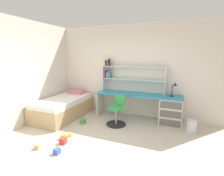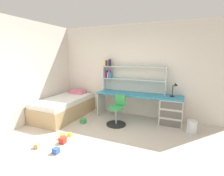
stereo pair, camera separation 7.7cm
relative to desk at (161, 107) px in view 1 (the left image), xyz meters
name	(u,v)px [view 1 (the left image)]	position (x,y,z in m)	size (l,w,h in m)	color
ground_plane	(89,155)	(-1.05, -2.11, -0.43)	(5.44, 5.83, 0.02)	beige
room_shell	(72,73)	(-2.21, -0.93, 0.94)	(5.44, 5.83, 2.72)	silver
desk	(161,107)	(0.00, 0.00, 0.00)	(2.39, 0.57, 0.75)	teal
bookshelf_hutch	(125,73)	(-1.12, 0.17, 0.87)	(1.87, 0.22, 0.96)	silver
desk_lamp	(175,87)	(0.30, 0.03, 0.58)	(0.20, 0.17, 0.38)	black
swivel_chair	(117,113)	(-1.07, -0.60, -0.11)	(0.52, 0.52, 0.79)	black
bed_platform	(64,107)	(-2.75, -0.65, -0.14)	(1.01, 1.90, 0.70)	tan
waste_bin	(192,126)	(0.75, -0.38, -0.27)	(0.23, 0.23, 0.31)	silver
toy_block_red_0	(63,141)	(-1.74, -1.97, -0.36)	(0.12, 0.12, 0.12)	red
toy_block_green_1	(83,121)	(-1.94, -0.89, -0.36)	(0.13, 0.13, 0.13)	#479E51
toy_block_yellow_2	(70,135)	(-1.80, -1.65, -0.38)	(0.08, 0.08, 0.08)	gold
toy_block_blue_3	(57,151)	(-1.61, -2.32, -0.37)	(0.11, 0.11, 0.11)	#3860B7
toy_block_natural_4	(37,147)	(-2.09, -2.33, -0.38)	(0.09, 0.09, 0.09)	tan
toy_block_yellow_5	(63,136)	(-1.88, -1.80, -0.37)	(0.11, 0.11, 0.11)	gold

